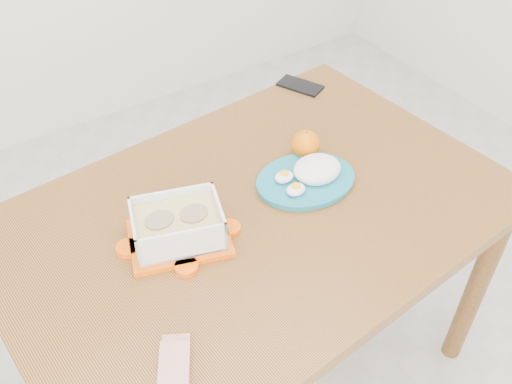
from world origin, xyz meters
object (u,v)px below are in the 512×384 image
food_container (178,226)px  orange_fruit (306,144)px  rice_plate (309,175)px  smartphone (300,86)px  dining_table (256,235)px

food_container → orange_fruit: size_ratio=3.51×
food_container → orange_fruit: food_container is taller
orange_fruit → rice_plate: bearing=-121.6°
orange_fruit → smartphone: bearing=55.7°
dining_table → smartphone: (0.43, 0.40, 0.10)m
food_container → orange_fruit: bearing=30.0°
dining_table → rice_plate: size_ratio=4.44×
food_container → rice_plate: bearing=17.9°
dining_table → orange_fruit: bearing=19.7°
orange_fruit → smartphone: orange_fruit is taller
food_container → orange_fruit: 0.45m
rice_plate → smartphone: 0.47m
food_container → smartphone: size_ratio=1.92×
food_container → rice_plate: (0.38, 0.00, -0.02)m
dining_table → smartphone: size_ratio=9.41×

